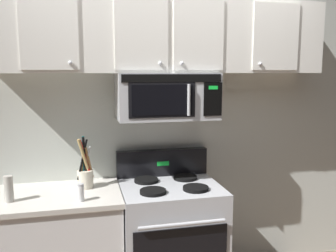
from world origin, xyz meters
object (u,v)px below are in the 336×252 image
Objects in this scene: stove_range at (170,239)px; utensil_crock_cream at (85,173)px; over_range_microwave at (166,96)px; pepper_mill at (9,189)px; salt_shaker at (81,193)px.

utensil_crock_cream is at bearing 171.61° from stove_range.
stove_range is at bearing -89.86° from over_range_microwave.
stove_range is 1.11m from over_range_microwave.
pepper_mill is (-0.50, -0.19, -0.02)m from utensil_crock_cream.
over_range_microwave reaches higher than pepper_mill.
pepper_mill is (-0.46, 0.10, 0.03)m from salt_shaker.
stove_range is 0.83m from utensil_crock_cream.
utensil_crock_cream is (-0.63, -0.02, -0.56)m from over_range_microwave.
pepper_mill is at bearing -175.15° from stove_range.
over_range_microwave is 4.26× the size of pepper_mill.
stove_range reaches higher than pepper_mill.
over_range_microwave reaches higher than stove_range.
utensil_crock_cream is at bearing -177.82° from over_range_microwave.
stove_range is 2.92× the size of utensil_crock_cream.
over_range_microwave is at bearing 25.02° from salt_shaker.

